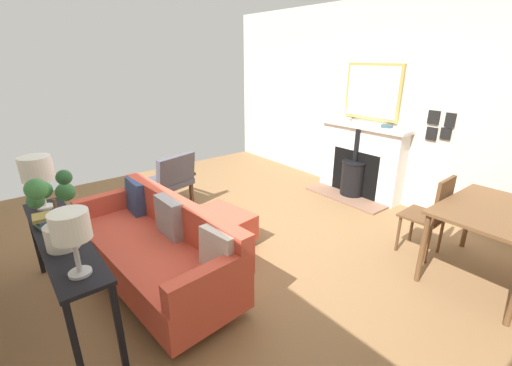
{
  "coord_description": "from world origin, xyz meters",
  "views": [
    {
      "loc": [
        2.04,
        2.91,
        2.05
      ],
      "look_at": [
        -0.3,
        -0.03,
        0.65
      ],
      "focal_mm": 23.94,
      "sensor_mm": 36.0,
      "label": 1
    }
  ],
  "objects_px": {
    "ottoman": "(219,226)",
    "dining_chair_near_fireplace": "(433,211)",
    "armchair_accent": "(170,178)",
    "table_lamp_far_end": "(71,228)",
    "console_table": "(63,246)",
    "book_stack": "(52,218)",
    "fireplace": "(359,164)",
    "mantel_bowl_far": "(387,126)",
    "table_lamp_near_end": "(37,170)",
    "dining_table": "(496,219)",
    "potted_plant": "(56,213)",
    "sofa": "(157,248)",
    "mantel_bowl_near": "(347,119)"
  },
  "relations": [
    {
      "from": "mantel_bowl_near",
      "to": "sofa",
      "type": "distance_m",
      "value": 3.5
    },
    {
      "from": "mantel_bowl_far",
      "to": "sofa",
      "type": "bearing_deg",
      "value": -3.54
    },
    {
      "from": "fireplace",
      "to": "mantel_bowl_near",
      "type": "bearing_deg",
      "value": -98.36
    },
    {
      "from": "fireplace",
      "to": "armchair_accent",
      "type": "bearing_deg",
      "value": -27.92
    },
    {
      "from": "potted_plant",
      "to": "table_lamp_far_end",
      "type": "bearing_deg",
      "value": 92.52
    },
    {
      "from": "mantel_bowl_far",
      "to": "ottoman",
      "type": "xyz_separation_m",
      "value": [
        2.56,
        -0.4,
        -0.89
      ]
    },
    {
      "from": "mantel_bowl_far",
      "to": "armchair_accent",
      "type": "height_order",
      "value": "mantel_bowl_far"
    },
    {
      "from": "table_lamp_near_end",
      "to": "book_stack",
      "type": "relative_size",
      "value": 1.74
    },
    {
      "from": "ottoman",
      "to": "potted_plant",
      "type": "height_order",
      "value": "potted_plant"
    },
    {
      "from": "mantel_bowl_near",
      "to": "table_lamp_near_end",
      "type": "bearing_deg",
      "value": -2.36
    },
    {
      "from": "table_lamp_near_end",
      "to": "book_stack",
      "type": "xyz_separation_m",
      "value": [
        0.0,
        0.38,
        -0.32
      ]
    },
    {
      "from": "dining_table",
      "to": "dining_chair_near_fireplace",
      "type": "relative_size",
      "value": 1.24
    },
    {
      "from": "armchair_accent",
      "to": "dining_table",
      "type": "xyz_separation_m",
      "value": [
        -1.61,
        3.43,
        0.2
      ]
    },
    {
      "from": "table_lamp_far_end",
      "to": "potted_plant",
      "type": "distance_m",
      "value": 0.44
    },
    {
      "from": "console_table",
      "to": "dining_chair_near_fireplace",
      "type": "height_order",
      "value": "dining_chair_near_fireplace"
    },
    {
      "from": "armchair_accent",
      "to": "table_lamp_far_end",
      "type": "xyz_separation_m",
      "value": [
        1.58,
        2.12,
        0.62
      ]
    },
    {
      "from": "table_lamp_near_end",
      "to": "book_stack",
      "type": "distance_m",
      "value": 0.5
    },
    {
      "from": "potted_plant",
      "to": "sofa",
      "type": "bearing_deg",
      "value": -163.91
    },
    {
      "from": "mantel_bowl_far",
      "to": "dining_table",
      "type": "relative_size",
      "value": 0.15
    },
    {
      "from": "console_table",
      "to": "book_stack",
      "type": "relative_size",
      "value": 6.15
    },
    {
      "from": "fireplace",
      "to": "console_table",
      "type": "bearing_deg",
      "value": 2.08
    },
    {
      "from": "table_lamp_near_end",
      "to": "dining_chair_near_fireplace",
      "type": "height_order",
      "value": "table_lamp_near_end"
    },
    {
      "from": "mantel_bowl_near",
      "to": "ottoman",
      "type": "xyz_separation_m",
      "value": [
        2.56,
        0.28,
        -0.9
      ]
    },
    {
      "from": "table_lamp_far_end",
      "to": "dining_table",
      "type": "distance_m",
      "value": 3.47
    },
    {
      "from": "sofa",
      "to": "armchair_accent",
      "type": "height_order",
      "value": "armchair_accent"
    },
    {
      "from": "fireplace",
      "to": "table_lamp_near_end",
      "type": "xyz_separation_m",
      "value": [
        4.08,
        -0.5,
        0.62
      ]
    },
    {
      "from": "ottoman",
      "to": "dining_chair_near_fireplace",
      "type": "distance_m",
      "value": 2.3
    },
    {
      "from": "dining_chair_near_fireplace",
      "to": "armchair_accent",
      "type": "bearing_deg",
      "value": -60.63
    },
    {
      "from": "fireplace",
      "to": "armchair_accent",
      "type": "relative_size",
      "value": 1.75
    },
    {
      "from": "mantel_bowl_far",
      "to": "potted_plant",
      "type": "distance_m",
      "value": 4.15
    },
    {
      "from": "console_table",
      "to": "dining_chair_near_fireplace",
      "type": "xyz_separation_m",
      "value": [
        -3.2,
        1.4,
        -0.12
      ]
    },
    {
      "from": "sofa",
      "to": "console_table",
      "type": "relative_size",
      "value": 1.2
    },
    {
      "from": "armchair_accent",
      "to": "table_lamp_far_end",
      "type": "bearing_deg",
      "value": 53.34
    },
    {
      "from": "table_lamp_near_end",
      "to": "mantel_bowl_near",
      "type": "bearing_deg",
      "value": 177.64
    },
    {
      "from": "fireplace",
      "to": "book_stack",
      "type": "distance_m",
      "value": 4.1
    },
    {
      "from": "mantel_bowl_near",
      "to": "dining_chair_near_fireplace",
      "type": "distance_m",
      "value": 2.18
    },
    {
      "from": "mantel_bowl_near",
      "to": "sofa",
      "type": "relative_size",
      "value": 0.07
    },
    {
      "from": "fireplace",
      "to": "table_lamp_far_end",
      "type": "xyz_separation_m",
      "value": [
        4.08,
        0.79,
        0.57
      ]
    },
    {
      "from": "mantel_bowl_near",
      "to": "book_stack",
      "type": "bearing_deg",
      "value": 2.95
    },
    {
      "from": "ottoman",
      "to": "potted_plant",
      "type": "xyz_separation_m",
      "value": [
        1.59,
        0.41,
        0.78
      ]
    },
    {
      "from": "sofa",
      "to": "potted_plant",
      "type": "relative_size",
      "value": 3.51
    },
    {
      "from": "sofa",
      "to": "dining_chair_near_fireplace",
      "type": "bearing_deg",
      "value": 150.14
    },
    {
      "from": "mantel_bowl_near",
      "to": "table_lamp_far_end",
      "type": "relative_size",
      "value": 0.32
    },
    {
      "from": "mantel_bowl_far",
      "to": "table_lamp_near_end",
      "type": "bearing_deg",
      "value": -11.61
    },
    {
      "from": "dining_chair_near_fireplace",
      "to": "table_lamp_near_end",
      "type": "bearing_deg",
      "value": -32.6
    },
    {
      "from": "mantel_bowl_far",
      "to": "table_lamp_far_end",
      "type": "distance_m",
      "value": 4.16
    },
    {
      "from": "armchair_accent",
      "to": "table_lamp_near_end",
      "type": "bearing_deg",
      "value": 27.69
    },
    {
      "from": "ottoman",
      "to": "dining_chair_near_fireplace",
      "type": "xyz_separation_m",
      "value": [
        -1.63,
        1.59,
        0.29
      ]
    },
    {
      "from": "sofa",
      "to": "book_stack",
      "type": "height_order",
      "value": "book_stack"
    },
    {
      "from": "armchair_accent",
      "to": "ottoman",
      "type": "bearing_deg",
      "value": 89.47
    }
  ]
}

